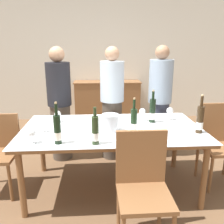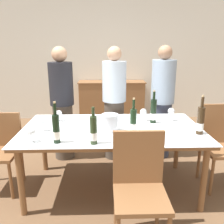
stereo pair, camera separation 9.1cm
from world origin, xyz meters
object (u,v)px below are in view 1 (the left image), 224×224
wine_bottle_1 (95,131)px  wine_glass_3 (42,123)px  wine_bottle_2 (134,121)px  chair_right_end (218,138)px  ice_bucket (110,122)px  person_host (60,105)px  person_guest_right (160,103)px  wine_bottle_0 (152,111)px  dining_table (112,133)px  wine_glass_2 (58,114)px  wine_glass_4 (32,133)px  wine_bottle_3 (57,130)px  person_guest_left (112,105)px  wine_bottle_4 (200,120)px  wine_glass_1 (142,112)px  sideboard_cabinet (107,101)px  wine_glass_0 (170,111)px  chair_near_front (143,181)px

wine_bottle_1 → wine_glass_3: 0.65m
wine_bottle_2 → chair_right_end: (1.06, 0.26, -0.32)m
ice_bucket → wine_bottle_2: wine_bottle_2 is taller
wine_bottle_2 → person_host: person_host is taller
chair_right_end → person_guest_right: bearing=125.4°
wine_bottle_0 → person_guest_right: bearing=68.4°
dining_table → wine_glass_2: wine_glass_2 is taller
wine_glass_4 → wine_bottle_3: bearing=-5.5°
person_guest_left → chair_right_end: bearing=-30.7°
wine_bottle_3 → wine_bottle_4: size_ratio=0.98×
wine_bottle_4 → wine_glass_1: size_ratio=2.68×
wine_bottle_0 → dining_table: bearing=-160.6°
wine_glass_2 → chair_right_end: size_ratio=0.14×
person_guest_left → wine_bottle_4: bearing=-50.8°
ice_bucket → sideboard_cabinet: bearing=88.0°
wine_bottle_2 → wine_glass_0: (0.50, 0.41, -0.01)m
wine_bottle_4 → person_guest_right: person_guest_right is taller
wine_glass_1 → wine_glass_4: size_ratio=1.06×
person_guest_right → person_host: bearing=-179.6°
sideboard_cabinet → wine_bottle_3: size_ratio=3.59×
dining_table → wine_glass_3: (-0.73, -0.08, 0.16)m
wine_bottle_3 → wine_bottle_4: wine_bottle_4 is taller
wine_bottle_3 → wine_glass_1: wine_bottle_3 is taller
wine_bottle_0 → sideboard_cabinet: bearing=99.9°
dining_table → wine_glass_0: (0.71, 0.24, 0.17)m
wine_glass_0 → person_host: bearing=157.4°
chair_right_end → chair_near_front: size_ratio=1.01×
sideboard_cabinet → wine_bottle_3: (-0.59, -2.93, 0.43)m
chair_right_end → sideboard_cabinet: bearing=116.0°
sideboard_cabinet → wine_glass_1: wine_glass_1 is taller
wine_bottle_3 → chair_near_front: bearing=-27.3°
wine_glass_2 → person_guest_right: person_guest_right is taller
ice_bucket → person_guest_right: size_ratio=0.11×
sideboard_cabinet → wine_bottle_2: (0.14, -2.71, 0.42)m
sideboard_cabinet → person_guest_right: size_ratio=0.87×
wine_bottle_1 → wine_glass_1: (0.56, 0.67, -0.02)m
wine_glass_1 → wine_bottle_2: bearing=-112.1°
wine_glass_3 → wine_glass_0: bearing=12.4°
ice_bucket → wine_glass_4: (-0.73, -0.26, -0.00)m
wine_bottle_4 → wine_glass_4: 1.65m
chair_right_end → person_host: 2.09m
dining_table → wine_glass_3: bearing=-174.0°
sideboard_cabinet → chair_right_end: (1.20, -2.45, 0.10)m
wine_bottle_1 → person_guest_left: person_guest_left is taller
wine_glass_4 → chair_near_front: 1.07m
wine_glass_4 → chair_right_end: 2.10m
dining_table → chair_near_front: (0.20, -0.76, -0.14)m
wine_bottle_0 → wine_glass_0: wine_bottle_0 is taller
chair_near_front → person_guest_right: bearing=71.1°
wine_glass_2 → wine_glass_4: (-0.14, -0.62, 0.00)m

